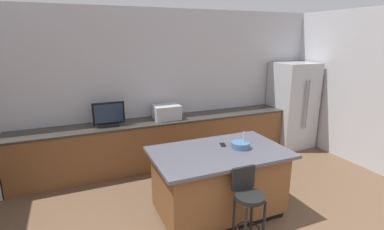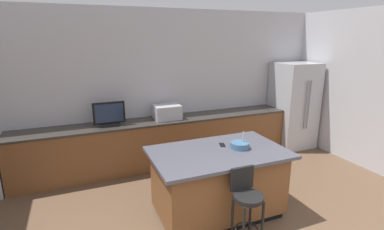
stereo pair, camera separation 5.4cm
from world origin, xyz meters
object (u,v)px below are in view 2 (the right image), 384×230
at_px(bar_stool_center, 246,202).
at_px(tv_remote, 243,143).
at_px(microwave, 167,112).
at_px(cell_phone, 222,145).
at_px(tv_monitor, 109,115).
at_px(fruit_bowl, 240,145).
at_px(kitchen_island, 218,182).
at_px(refrigerator, 293,105).

distance_m(bar_stool_center, tv_remote, 0.98).
bearing_deg(microwave, cell_phone, -80.75).
bearing_deg(tv_monitor, bar_stool_center, -64.76).
bearing_deg(microwave, fruit_bowl, -76.82).
xyz_separation_m(fruit_bowl, tv_remote, (0.12, 0.12, -0.03)).
height_order(kitchen_island, microwave, microwave).
height_order(microwave, tv_remote, microwave).
bearing_deg(cell_phone, refrigerator, 48.50).
height_order(fruit_bowl, tv_remote, fruit_bowl).
distance_m(bar_stool_center, cell_phone, 0.96).
xyz_separation_m(microwave, tv_remote, (0.56, -1.75, -0.09)).
bearing_deg(kitchen_island, bar_stool_center, -89.98).
bearing_deg(tv_remote, microwave, 76.91).
xyz_separation_m(bar_stool_center, fruit_bowl, (0.31, 0.68, 0.40)).
xyz_separation_m(kitchen_island, cell_phone, (0.15, 0.18, 0.46)).
height_order(refrigerator, tv_remote, refrigerator).
distance_m(kitchen_island, bar_stool_center, 0.71).
distance_m(kitchen_island, tv_monitor, 2.24).
height_order(bar_stool_center, tv_remote, bar_stool_center).
bearing_deg(microwave, tv_remote, -72.30).
xyz_separation_m(microwave, cell_phone, (0.27, -1.67, -0.10)).
relative_size(bar_stool_center, cell_phone, 6.38).
height_order(bar_stool_center, fruit_bowl, fruit_bowl).
distance_m(refrigerator, tv_remote, 2.86).
bearing_deg(tv_monitor, cell_phone, -50.75).
height_order(tv_monitor, fruit_bowl, tv_monitor).
relative_size(bar_stool_center, fruit_bowl, 3.82).
relative_size(refrigerator, bar_stool_center, 1.94).
distance_m(tv_monitor, cell_phone, 2.10).
height_order(refrigerator, microwave, refrigerator).
height_order(refrigerator, bar_stool_center, refrigerator).
height_order(cell_phone, tv_remote, tv_remote).
xyz_separation_m(kitchen_island, tv_remote, (0.43, 0.10, 0.46)).
bearing_deg(microwave, kitchen_island, -86.10).
bearing_deg(kitchen_island, tv_monitor, 123.23).
xyz_separation_m(kitchen_island, fruit_bowl, (0.31, -0.02, 0.50)).
bearing_deg(bar_stool_center, kitchen_island, 90.34).
relative_size(microwave, bar_stool_center, 0.50).
distance_m(microwave, bar_stool_center, 2.60).
xyz_separation_m(microwave, fruit_bowl, (0.44, -1.87, -0.06)).
distance_m(microwave, cell_phone, 1.70).
height_order(refrigerator, tv_monitor, refrigerator).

